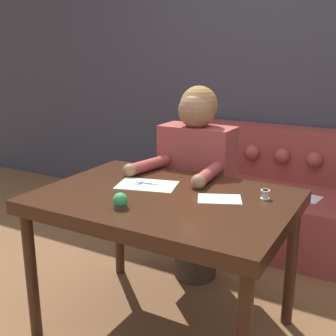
% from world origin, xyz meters
% --- Properties ---
extents(ground_plane, '(16.00, 16.00, 0.00)m').
position_xyz_m(ground_plane, '(0.00, 0.00, 0.00)').
color(ground_plane, brown).
extents(wall_back, '(8.00, 0.06, 2.60)m').
position_xyz_m(wall_back, '(0.00, 1.86, 1.30)').
color(wall_back, '#383842').
rests_on(wall_back, ground_plane).
extents(dining_table, '(1.25, 0.88, 0.77)m').
position_xyz_m(dining_table, '(-0.07, -0.02, 0.69)').
color(dining_table, '#381E11').
rests_on(dining_table, ground_plane).
extents(couch, '(1.65, 0.87, 0.87)m').
position_xyz_m(couch, '(0.12, 1.43, 0.31)').
color(couch, brown).
rests_on(couch, ground_plane).
extents(person, '(0.51, 0.60, 1.27)m').
position_xyz_m(person, '(-0.17, 0.57, 0.67)').
color(person, '#33281E').
rests_on(person, ground_plane).
extents(pattern_paper_main, '(0.35, 0.28, 0.00)m').
position_xyz_m(pattern_paper_main, '(-0.22, 0.07, 0.78)').
color(pattern_paper_main, beige).
rests_on(pattern_paper_main, dining_table).
extents(pattern_paper_offcut, '(0.25, 0.21, 0.00)m').
position_xyz_m(pattern_paper_offcut, '(0.20, 0.06, 0.78)').
color(pattern_paper_offcut, beige).
rests_on(pattern_paper_offcut, dining_table).
extents(scissors, '(0.23, 0.11, 0.01)m').
position_xyz_m(scissors, '(-0.23, 0.09, 0.78)').
color(scissors, silver).
rests_on(scissors, dining_table).
extents(thread_spool, '(0.04, 0.04, 0.05)m').
position_xyz_m(thread_spool, '(0.39, 0.17, 0.80)').
color(thread_spool, beige).
rests_on(thread_spool, dining_table).
extents(pin_cushion, '(0.07, 0.07, 0.07)m').
position_xyz_m(pin_cushion, '(-0.15, -0.27, 0.81)').
color(pin_cushion, '#4C3828').
rests_on(pin_cushion, dining_table).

